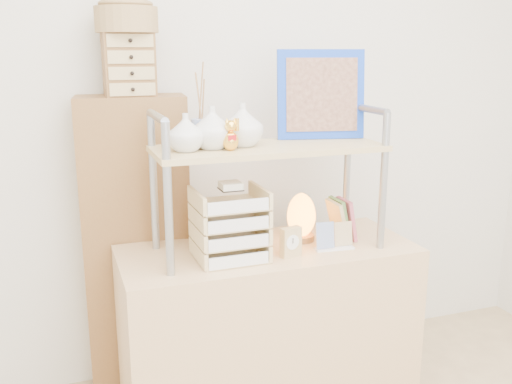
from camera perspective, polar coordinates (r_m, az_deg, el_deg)
desk at (r=2.48m, az=1.19°, el=-13.80°), size 1.20×0.50×0.75m
cabinet at (r=2.59m, az=-11.71°, el=-5.66°), size 0.47×0.29×1.35m
hutch at (r=2.22m, az=-0.05°, el=5.43°), size 0.90×0.34×0.79m
letter_tray at (r=2.17m, az=-2.55°, el=-3.70°), size 0.25×0.24×0.31m
salt_lamp at (r=2.40m, az=4.53°, el=-2.46°), size 0.13×0.13×0.20m
desk_clock at (r=2.22m, az=3.50°, el=-5.02°), size 0.09×0.05×0.12m
postcard_stand at (r=2.33m, az=7.82°, el=-4.89°), size 0.17×0.06×0.12m
drawer_chest at (r=2.42m, az=-12.60°, el=12.32°), size 0.20×0.16×0.25m
woven_basket at (r=2.42m, az=-12.83°, el=16.45°), size 0.25×0.25×0.10m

